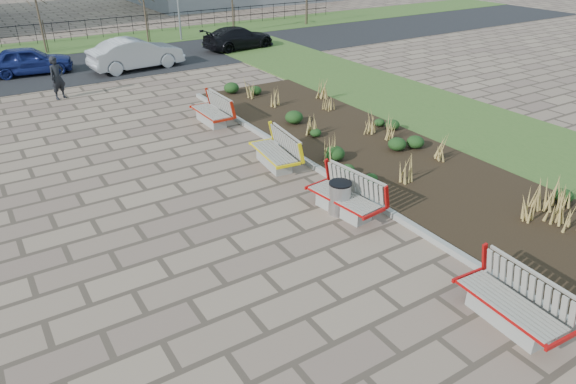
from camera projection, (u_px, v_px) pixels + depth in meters
ground at (306, 317)px, 9.58m from camera, size 120.00×120.00×0.00m
planting_bed at (380, 154)px, 16.28m from camera, size 4.50×18.00×0.10m
planting_curb at (321, 170)px, 15.16m from camera, size 0.16×18.00×0.15m
grass_verge_near at (480, 127)px, 18.55m from camera, size 5.00×38.00×0.04m
grass_verge_far at (42, 48)px, 30.55m from camera, size 80.00×5.00×0.04m
road at (63, 70)px, 26.06m from camera, size 80.00×7.00×0.02m
bench_a at (511, 302)px, 9.20m from camera, size 1.03×2.15×1.00m
bench_b at (344, 195)px, 12.84m from camera, size 1.15×2.20×1.00m
bench_c at (274, 151)px, 15.40m from camera, size 1.14×2.19×1.00m
bench_d at (211, 110)px, 18.77m from camera, size 0.92×2.11×1.00m
litter_bin at (340, 198)px, 12.87m from camera, size 0.56×0.56×0.84m
pedestrian at (57, 78)px, 21.33m from camera, size 0.76×0.65×1.77m
car_blue at (29, 60)px, 24.92m from camera, size 4.11×2.06×1.34m
car_silver at (136, 54)px, 25.83m from camera, size 4.77×2.05×1.53m
car_black at (238, 38)px, 30.18m from camera, size 4.56×2.29×1.27m
tree_c at (39, 16)px, 28.50m from camera, size 1.40×1.40×4.00m
tree_d at (144, 8)px, 31.35m from camera, size 1.40×1.40×4.00m
tree_e at (232, 1)px, 34.21m from camera, size 1.40×1.40×4.00m
railing_fence at (36, 34)px, 31.39m from camera, size 44.00×0.10×1.20m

